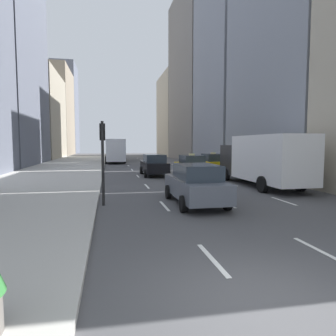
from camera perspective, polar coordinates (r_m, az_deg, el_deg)
The scene contains 12 objects.
ground_plane at distance 5.67m, azimuth 17.93°, elevation -23.45°, with size 160.00×160.00×0.00m, color #474749.
sidewalk_left at distance 31.77m, azimuth -19.32°, elevation -0.26°, with size 8.00×66.00×0.15m, color #ADAAA3.
lane_markings at distance 27.94m, azimuth -0.66°, elevation -0.77°, with size 5.72×56.00×0.01m.
building_row_left at distance 50.66m, azimuth -25.04°, elevation 15.19°, with size 6.00×87.07×31.65m.
building_row_right at distance 40.89m, azimuth 10.37°, elevation 17.80°, with size 6.00×68.28×28.32m.
taxi_lead at distance 27.68m, azimuth 8.44°, elevation 0.94°, with size 2.02×4.40×1.87m.
taxi_second at distance 24.17m, azimuth 4.41°, elevation 0.44°, with size 2.02×4.40×1.87m.
sedan_black_near at distance 13.11m, azimuth 5.27°, elevation -3.05°, with size 2.02×4.74×1.77m.
sedan_silver_behind at distance 24.93m, azimuth -2.66°, elevation 0.63°, with size 2.02×4.86×1.77m.
city_bus at distance 44.13m, azimuth -10.08°, elevation 3.46°, with size 2.80×11.61×3.25m.
box_truck at distance 19.33m, azimuth 17.55°, elevation 1.65°, with size 2.58×8.40×3.15m.
traffic_light_pole at distance 13.11m, azimuth -12.35°, elevation 3.50°, with size 0.24×0.42×3.60m.
Camera 1 is at (-2.49, -4.35, 2.65)m, focal length 32.00 mm.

